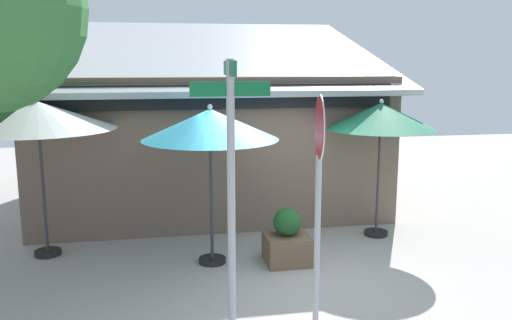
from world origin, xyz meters
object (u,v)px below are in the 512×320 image
patio_umbrella_ivory_left (38,116)px  street_sign_post (231,176)px  stop_sign (319,175)px  sidewalk_planter (287,241)px  patio_umbrella_teal_center (210,125)px  patio_umbrella_forest_green_right (381,117)px

patio_umbrella_ivory_left → street_sign_post: bearing=-51.8°
stop_sign → sidewalk_planter: 2.95m
patio_umbrella_teal_center → sidewalk_planter: bearing=-10.0°
patio_umbrella_ivory_left → patio_umbrella_teal_center: (2.71, -0.87, -0.11)m
stop_sign → patio_umbrella_teal_center: size_ratio=1.12×
patio_umbrella_teal_center → patio_umbrella_ivory_left: bearing=162.3°
patio_umbrella_ivory_left → patio_umbrella_forest_green_right: patio_umbrella_ivory_left is taller
street_sign_post → sidewalk_planter: street_sign_post is taller
patio_umbrella_teal_center → street_sign_post: bearing=-90.7°
stop_sign → patio_umbrella_forest_green_right: size_ratio=1.12×
patio_umbrella_teal_center → patio_umbrella_forest_green_right: 3.30m
stop_sign → patio_umbrella_teal_center: (-0.94, 2.66, 0.26)m
stop_sign → sidewalk_planter: bearing=83.9°
stop_sign → patio_umbrella_teal_center: bearing=109.5°
patio_umbrella_ivory_left → sidewalk_planter: (3.91, -1.08, -2.00)m
street_sign_post → patio_umbrella_teal_center: size_ratio=1.26×
street_sign_post → sidewalk_planter: bearing=62.1°
patio_umbrella_forest_green_right → sidewalk_planter: patio_umbrella_forest_green_right is taller
patio_umbrella_teal_center → patio_umbrella_forest_green_right: (3.20, 0.83, -0.02)m
sidewalk_planter → patio_umbrella_forest_green_right: bearing=27.5°
patio_umbrella_forest_green_right → sidewalk_planter: (-2.00, -1.04, -1.87)m
stop_sign → patio_umbrella_forest_green_right: (2.26, 3.49, 0.25)m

